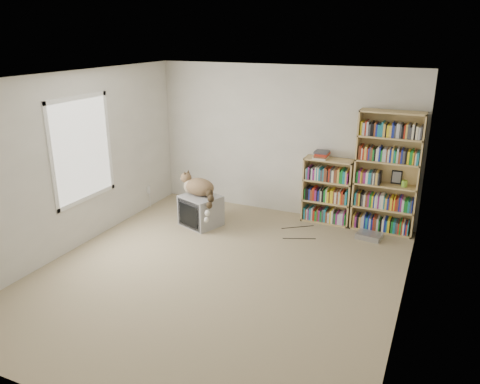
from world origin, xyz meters
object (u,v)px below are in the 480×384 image
at_px(cat, 200,190).
at_px(bookcase_short, 327,193).
at_px(crt_tv, 201,211).
at_px(bookcase_tall, 386,176).
at_px(dvd_player, 369,236).

height_order(cat, bookcase_short, bookcase_short).
height_order(crt_tv, bookcase_tall, bookcase_tall).
xyz_separation_m(crt_tv, bookcase_tall, (2.71, 0.98, 0.65)).
relative_size(cat, dvd_player, 2.03).
bearing_deg(cat, bookcase_tall, 24.75).
height_order(crt_tv, bookcase_short, bookcase_short).
bearing_deg(bookcase_tall, bookcase_short, -179.92).
xyz_separation_m(cat, bookcase_short, (1.81, 1.00, -0.10)).
bearing_deg(cat, dvd_player, 17.41).
distance_m(bookcase_tall, bookcase_short, 0.98).
distance_m(crt_tv, bookcase_short, 2.08).
xyz_separation_m(bookcase_short, dvd_player, (0.78, -0.40, -0.45)).
distance_m(crt_tv, dvd_player, 2.66).
relative_size(crt_tv, cat, 0.96).
bearing_deg(dvd_player, bookcase_short, 160.27).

